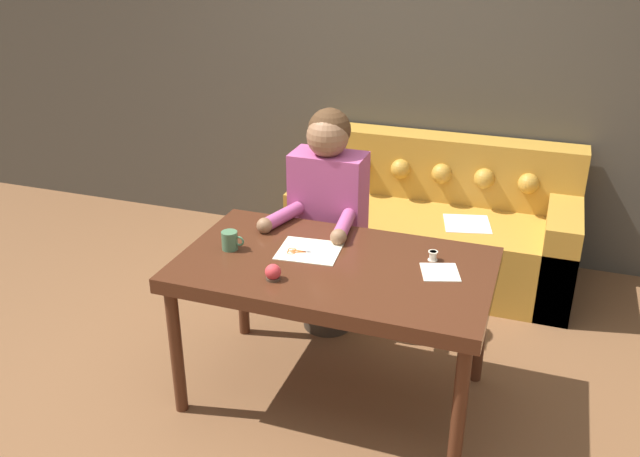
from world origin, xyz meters
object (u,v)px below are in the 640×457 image
at_px(couch, 435,228).
at_px(mug, 230,240).
at_px(person, 328,222).
at_px(dining_table, 334,277).
at_px(thread_spool, 433,256).
at_px(pin_cushion, 273,273).
at_px(scissors, 300,252).

distance_m(couch, mug, 1.71).
bearing_deg(person, dining_table, -68.36).
relative_size(person, mug, 11.33).
height_order(dining_table, mug, mug).
bearing_deg(thread_spool, person, 148.07).
relative_size(thread_spool, pin_cushion, 0.63).
bearing_deg(pin_cushion, mug, 146.12).
bearing_deg(dining_table, person, 111.64).
height_order(couch, person, person).
xyz_separation_m(dining_table, mug, (-0.51, -0.03, 0.12)).
distance_m(scissors, thread_spool, 0.61).
distance_m(mug, pin_cushion, 0.37).
xyz_separation_m(dining_table, thread_spool, (0.41, 0.17, 0.10)).
xyz_separation_m(dining_table, scissors, (-0.18, 0.05, 0.08)).
xyz_separation_m(scissors, thread_spool, (0.60, 0.13, 0.02)).
distance_m(scissors, mug, 0.34).
relative_size(scissors, pin_cushion, 2.86).
height_order(person, scissors, person).
distance_m(couch, scissors, 1.51).
bearing_deg(pin_cushion, dining_table, 49.42).
relative_size(scissors, mug, 1.81).
bearing_deg(mug, thread_spool, 12.46).
relative_size(couch, pin_cushion, 24.55).
bearing_deg(thread_spool, dining_table, -157.37).
xyz_separation_m(person, mug, (-0.28, -0.60, 0.12)).
height_order(couch, mug, couch).
bearing_deg(dining_table, pin_cushion, -130.58).
bearing_deg(scissors, couch, 74.05).
height_order(person, mug, person).
distance_m(person, pin_cushion, 0.82).
bearing_deg(couch, mug, -116.12).
height_order(couch, thread_spool, couch).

